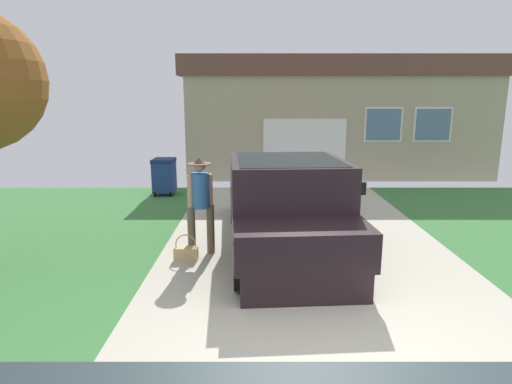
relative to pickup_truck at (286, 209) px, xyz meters
name	(u,v)px	position (x,y,z in m)	size (l,w,h in m)	color
pickup_truck	(286,209)	(0.00, 0.00, 0.00)	(2.34, 5.41, 1.69)	black
person_with_hat	(201,199)	(-1.48, -0.23, 0.25)	(0.45, 0.42, 1.72)	brown
handbag	(187,252)	(-1.72, -0.50, -0.63)	(0.39, 0.20, 0.45)	tan
house_with_garage	(330,116)	(2.33, 9.57, 1.30)	(10.76, 6.14, 4.07)	tan
wheeled_trash_bin	(165,175)	(-3.15, 4.64, -0.20)	(0.60, 0.72, 1.03)	navy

